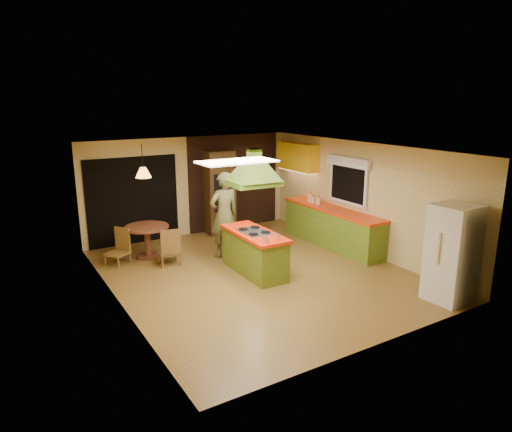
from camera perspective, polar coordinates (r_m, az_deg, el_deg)
ground at (r=9.30m, az=0.14°, el=-7.14°), size 6.50×6.50×0.00m
room_walls at (r=8.91m, az=0.14°, el=0.34°), size 5.50×6.50×6.50m
ceiling_plane at (r=8.69m, az=0.15°, el=8.36°), size 6.50×6.50×0.00m
brick_panel at (r=12.26m, az=-2.74°, el=4.29°), size 2.64×0.03×2.50m
nook_opening at (r=11.28m, az=-15.10°, el=1.84°), size 2.20×0.03×2.10m
right_counter at (r=10.99m, az=9.46°, el=-1.34°), size 0.62×3.05×0.92m
upper_cabinets at (r=11.99m, az=5.20°, el=7.40°), size 0.34×1.40×0.70m
window_right at (r=10.72m, az=11.45°, el=5.34°), size 0.12×1.35×1.06m
fluor_panel at (r=7.11m, az=-2.40°, el=6.82°), size 1.20×0.60×0.03m
kitchen_island at (r=9.18m, az=-0.21°, el=-4.54°), size 0.71×1.72×0.87m
range_hood at (r=8.75m, az=-0.22°, el=6.78°), size 0.97×0.73×0.78m
man at (r=10.02m, az=-4.01°, el=0.15°), size 0.71×0.49×1.90m
refrigerator at (r=8.54m, az=23.30°, el=-4.30°), size 0.74×0.70×1.71m
wall_oven at (r=11.78m, az=-4.62°, el=2.96°), size 0.75×0.64×2.15m
dining_table at (r=10.32m, az=-13.44°, el=-2.37°), size 0.95×0.95×0.72m
chair_left at (r=10.09m, az=-17.00°, el=-3.73°), size 0.58×0.58×0.76m
chair_near at (r=9.84m, az=-10.83°, el=-3.66°), size 0.50×0.50×0.81m
pendant_lamp at (r=10.01m, az=-13.91°, el=5.30°), size 0.34×0.34×0.22m
canister_large at (r=11.41m, az=6.81°, el=2.27°), size 0.19×0.19×0.21m
canister_medium at (r=11.17m, az=7.82°, el=1.90°), size 0.18×0.18×0.19m
canister_small at (r=11.33m, az=7.18°, el=2.02°), size 0.13×0.13×0.16m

